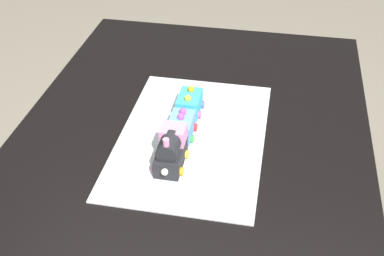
{
  "coord_description": "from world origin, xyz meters",
  "views": [
    {
      "loc": [
        -1.12,
        -0.22,
        1.6
      ],
      "look_at": [
        -0.02,
        -0.01,
        0.77
      ],
      "focal_mm": 47.21,
      "sensor_mm": 36.0,
      "label": 1
    }
  ],
  "objects_px": {
    "dining_table": "(191,163)",
    "cake_car_caboose_sky_blue": "(181,126)",
    "cake_locomotive": "(171,150)",
    "cake_car_gondola_turquoise": "(189,103)"
  },
  "relations": [
    {
      "from": "dining_table",
      "to": "cake_car_gondola_turquoise",
      "type": "height_order",
      "value": "cake_car_gondola_turquoise"
    },
    {
      "from": "cake_locomotive",
      "to": "cake_car_caboose_sky_blue",
      "type": "height_order",
      "value": "cake_locomotive"
    },
    {
      "from": "dining_table",
      "to": "cake_car_gondola_turquoise",
      "type": "xyz_separation_m",
      "value": [
        0.1,
        0.03,
        0.14
      ]
    },
    {
      "from": "cake_locomotive",
      "to": "cake_car_gondola_turquoise",
      "type": "height_order",
      "value": "cake_locomotive"
    },
    {
      "from": "cake_locomotive",
      "to": "cake_car_caboose_sky_blue",
      "type": "bearing_deg",
      "value": 0.0
    },
    {
      "from": "cake_car_caboose_sky_blue",
      "to": "cake_car_gondola_turquoise",
      "type": "bearing_deg",
      "value": 0.0
    },
    {
      "from": "cake_locomotive",
      "to": "cake_car_caboose_sky_blue",
      "type": "distance_m",
      "value": 0.13
    },
    {
      "from": "cake_car_caboose_sky_blue",
      "to": "cake_car_gondola_turquoise",
      "type": "height_order",
      "value": "same"
    },
    {
      "from": "dining_table",
      "to": "cake_car_caboose_sky_blue",
      "type": "bearing_deg",
      "value": 116.86
    },
    {
      "from": "cake_locomotive",
      "to": "cake_car_caboose_sky_blue",
      "type": "xyz_separation_m",
      "value": [
        0.13,
        0.0,
        -0.02
      ]
    }
  ]
}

